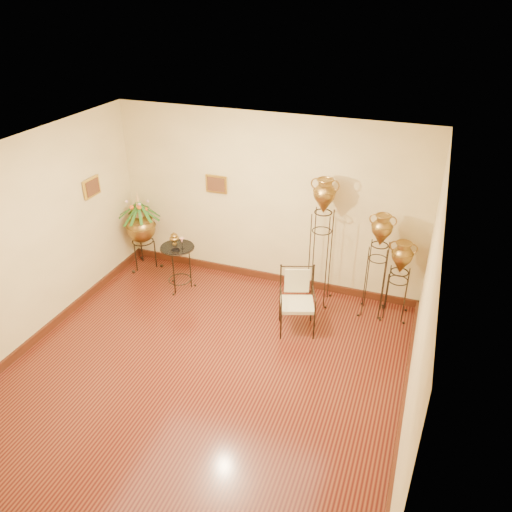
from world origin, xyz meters
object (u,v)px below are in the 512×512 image
(planter_urn, at_px, (141,225))
(armchair, at_px, (297,302))
(amphora_tall, at_px, (321,241))
(amphora_mid, at_px, (377,265))
(side_table, at_px, (179,267))

(planter_urn, distance_m, armchair, 3.16)
(amphora_tall, bearing_deg, amphora_mid, -3.22)
(amphora_mid, distance_m, side_table, 3.11)
(amphora_tall, distance_m, side_table, 2.34)
(armchair, distance_m, side_table, 2.15)
(planter_urn, bearing_deg, amphora_mid, -0.69)
(amphora_tall, xyz_separation_m, planter_urn, (-3.12, 0.00, -0.24))
(amphora_tall, xyz_separation_m, side_table, (-2.21, -0.42, -0.65))
(amphora_tall, height_order, armchair, amphora_tall)
(amphora_tall, relative_size, armchair, 2.15)
(armchair, bearing_deg, planter_urn, 144.65)
(amphora_tall, relative_size, amphora_mid, 1.24)
(amphora_mid, bearing_deg, armchair, -139.87)
(planter_urn, distance_m, side_table, 1.09)
(amphora_tall, height_order, side_table, amphora_tall)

